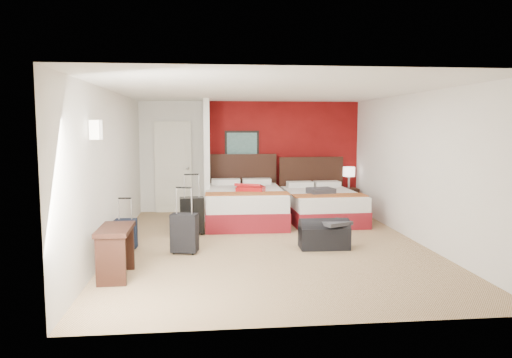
{
  "coord_description": "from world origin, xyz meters",
  "views": [
    {
      "loc": [
        -1.02,
        -7.66,
        1.95
      ],
      "look_at": [
        -0.13,
        0.8,
        1.0
      ],
      "focal_mm": 33.53,
      "sensor_mm": 36.0,
      "label": 1
    }
  ],
  "objects": [
    {
      "name": "red_accent_panel",
      "position": [
        0.75,
        3.23,
        1.25
      ],
      "size": [
        3.5,
        0.04,
        2.5
      ],
      "primitive_type": "cube",
      "color": "maroon",
      "rests_on": "ground"
    },
    {
      "name": "nightstand",
      "position": [
        2.23,
        2.92,
        0.26
      ],
      "size": [
        0.42,
        0.42,
        0.53
      ],
      "primitive_type": "cube",
      "rotation": [
        0.0,
        0.0,
        0.11
      ],
      "color": "black",
      "rests_on": "ground"
    },
    {
      "name": "duffel_bag",
      "position": [
        0.85,
        -0.34,
        0.2
      ],
      "size": [
        0.79,
        0.43,
        0.39
      ],
      "primitive_type": "cube",
      "rotation": [
        0.0,
        0.0,
        -0.03
      ],
      "color": "black",
      "rests_on": "ground"
    },
    {
      "name": "jacket_draped",
      "position": [
        1.0,
        -0.39,
        0.42
      ],
      "size": [
        0.57,
        0.53,
        0.06
      ],
      "primitive_type": "cube",
      "rotation": [
        0.0,
        0.0,
        0.42
      ],
      "color": "#37363B",
      "rests_on": "duffel_bag"
    },
    {
      "name": "suitcase_navy",
      "position": [
        -2.29,
        -0.1,
        0.23
      ],
      "size": [
        0.34,
        0.23,
        0.46
      ],
      "primitive_type": "cube",
      "rotation": [
        0.0,
        0.0,
        -0.07
      ],
      "color": "black",
      "rests_on": "ground"
    },
    {
      "name": "table_lamp",
      "position": [
        2.23,
        2.92,
        0.77
      ],
      "size": [
        0.33,
        0.33,
        0.49
      ],
      "primitive_type": "cylinder",
      "rotation": [
        0.0,
        0.0,
        0.23
      ],
      "color": "white",
      "rests_on": "nightstand"
    },
    {
      "name": "bed_left",
      "position": [
        -0.25,
        1.9,
        0.33
      ],
      "size": [
        1.59,
        2.25,
        0.67
      ],
      "primitive_type": "cube",
      "rotation": [
        0.0,
        0.0,
        -0.02
      ],
      "color": "silver",
      "rests_on": "ground"
    },
    {
      "name": "jacket_bundle",
      "position": [
        1.25,
        1.58,
        0.66
      ],
      "size": [
        0.56,
        0.48,
        0.12
      ],
      "primitive_type": "cube",
      "rotation": [
        0.0,
        0.0,
        0.21
      ],
      "color": "#39383D",
      "rests_on": "bed_right"
    },
    {
      "name": "suitcase_black",
      "position": [
        -1.28,
        0.89,
        0.32
      ],
      "size": [
        0.45,
        0.3,
        0.64
      ],
      "primitive_type": "cube",
      "rotation": [
        0.0,
        0.0,
        0.08
      ],
      "color": "black",
      "rests_on": "ground"
    },
    {
      "name": "entry_door",
      "position": [
        -1.75,
        3.2,
        1.02
      ],
      "size": [
        0.82,
        0.06,
        2.05
      ],
      "primitive_type": "cube",
      "color": "silver",
      "rests_on": "ground"
    },
    {
      "name": "suitcase_charcoal",
      "position": [
        -1.36,
        -0.42,
        0.29
      ],
      "size": [
        0.44,
        0.33,
        0.58
      ],
      "primitive_type": "cube",
      "rotation": [
        0.0,
        0.0,
        -0.23
      ],
      "color": "black",
      "rests_on": "ground"
    },
    {
      "name": "partition_wall",
      "position": [
        -1.0,
        2.61,
        1.25
      ],
      "size": [
        0.12,
        1.2,
        2.5
      ],
      "primitive_type": "cube",
      "color": "silver",
      "rests_on": "ground"
    },
    {
      "name": "room_walls",
      "position": [
        -1.4,
        1.42,
        1.26
      ],
      "size": [
        5.02,
        6.52,
        2.5
      ],
      "color": "silver",
      "rests_on": "ground"
    },
    {
      "name": "desk",
      "position": [
        -2.18,
        -1.52,
        0.33
      ],
      "size": [
        0.4,
        0.8,
        0.66
      ],
      "primitive_type": "cube",
      "rotation": [
        0.0,
        0.0,
        0.01
      ],
      "color": "black",
      "rests_on": "ground"
    },
    {
      "name": "ground",
      "position": [
        0.0,
        0.0,
        0.0
      ],
      "size": [
        6.5,
        6.5,
        0.0
      ],
      "primitive_type": "plane",
      "color": "tan",
      "rests_on": "ground"
    },
    {
      "name": "bed_right",
      "position": [
        1.35,
        1.88,
        0.3
      ],
      "size": [
        1.45,
        2.04,
        0.6
      ],
      "primitive_type": "cube",
      "rotation": [
        0.0,
        0.0,
        0.03
      ],
      "color": "silver",
      "rests_on": "ground"
    },
    {
      "name": "red_suitcase_open",
      "position": [
        -0.15,
        1.8,
        0.71
      ],
      "size": [
        0.74,
        0.86,
        0.09
      ],
      "primitive_type": "cube",
      "rotation": [
        0.0,
        0.0,
        -0.33
      ],
      "color": "#AE0E11",
      "rests_on": "bed_left"
    }
  ]
}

